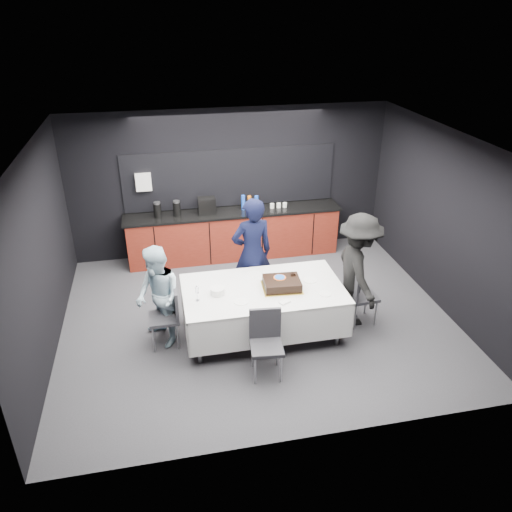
{
  "coord_description": "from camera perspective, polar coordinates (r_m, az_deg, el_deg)",
  "views": [
    {
      "loc": [
        -1.36,
        -6.44,
        4.5
      ],
      "look_at": [
        0.0,
        0.1,
        1.05
      ],
      "focal_mm": 35.0,
      "sensor_mm": 36.0,
      "label": 1
    }
  ],
  "objects": [
    {
      "name": "ground",
      "position": [
        7.97,
        0.15,
        -7.04
      ],
      "size": [
        6.0,
        6.0,
        0.0
      ],
      "primitive_type": "plane",
      "color": "#3B3B40",
      "rests_on": "ground"
    },
    {
      "name": "room_shell",
      "position": [
        7.09,
        0.16,
        5.45
      ],
      "size": [
        6.04,
        5.04,
        2.82
      ],
      "color": "white",
      "rests_on": "ground"
    },
    {
      "name": "kitchenette",
      "position": [
        9.61,
        -2.66,
        2.98
      ],
      "size": [
        4.1,
        0.64,
        2.05
      ],
      "color": "#5F180F",
      "rests_on": "ground"
    },
    {
      "name": "party_table",
      "position": [
        7.3,
        0.8,
        -4.62
      ],
      "size": [
        2.32,
        1.32,
        0.78
      ],
      "color": "#99999E",
      "rests_on": "ground"
    },
    {
      "name": "cake_assembly",
      "position": [
        7.21,
        2.99,
        -3.17
      ],
      "size": [
        0.59,
        0.5,
        0.17
      ],
      "color": "gold",
      "rests_on": "party_table"
    },
    {
      "name": "plate_stack",
      "position": [
        7.08,
        -4.42,
        -4.0
      ],
      "size": [
        0.21,
        0.21,
        0.1
      ],
      "primitive_type": "cylinder",
      "color": "white",
      "rests_on": "party_table"
    },
    {
      "name": "loose_plate_near",
      "position": [
        6.91,
        -1.71,
        -5.23
      ],
      "size": [
        0.2,
        0.2,
        0.01
      ],
      "primitive_type": "cylinder",
      "color": "white",
      "rests_on": "party_table"
    },
    {
      "name": "loose_plate_right_a",
      "position": [
        7.46,
        6.19,
        -2.74
      ],
      "size": [
        0.2,
        0.2,
        0.01
      ],
      "primitive_type": "cylinder",
      "color": "white",
      "rests_on": "party_table"
    },
    {
      "name": "loose_plate_right_b",
      "position": [
        7.15,
        7.92,
        -4.29
      ],
      "size": [
        0.18,
        0.18,
        0.01
      ],
      "primitive_type": "cylinder",
      "color": "white",
      "rests_on": "party_table"
    },
    {
      "name": "loose_plate_far",
      "position": [
        7.58,
        -0.21,
        -2.04
      ],
      "size": [
        0.2,
        0.2,
        0.01
      ],
      "primitive_type": "cylinder",
      "color": "white",
      "rests_on": "party_table"
    },
    {
      "name": "fork_pile",
      "position": [
        6.9,
        3.29,
        -5.27
      ],
      "size": [
        0.17,
        0.14,
        0.02
      ],
      "primitive_type": "cube",
      "rotation": [
        0.0,
        0.0,
        0.43
      ],
      "color": "white",
      "rests_on": "party_table"
    },
    {
      "name": "champagne_flute",
      "position": [
        6.9,
        -6.77,
        -3.97
      ],
      "size": [
        0.06,
        0.06,
        0.22
      ],
      "color": "white",
      "rests_on": "party_table"
    },
    {
      "name": "chair_left",
      "position": [
        7.24,
        -9.92,
        -6.35
      ],
      "size": [
        0.43,
        0.43,
        0.92
      ],
      "color": "#2E2E33",
      "rests_on": "ground"
    },
    {
      "name": "chair_right",
      "position": [
        7.75,
        11.56,
        -4.07
      ],
      "size": [
        0.45,
        0.45,
        0.92
      ],
      "color": "#2E2E33",
      "rests_on": "ground"
    },
    {
      "name": "chair_near",
      "position": [
        6.64,
        1.14,
        -9.38
      ],
      "size": [
        0.46,
        0.46,
        0.92
      ],
      "color": "#2E2E33",
      "rests_on": "ground"
    },
    {
      "name": "person_center",
      "position": [
        7.88,
        -0.45,
        0.32
      ],
      "size": [
        0.74,
        0.54,
        1.85
      ],
      "primitive_type": "imported",
      "rotation": [
        0.0,
        0.0,
        3.3
      ],
      "color": "black",
      "rests_on": "ground"
    },
    {
      "name": "person_left",
      "position": [
        7.18,
        -11.1,
        -4.65
      ],
      "size": [
        0.83,
        0.91,
        1.52
      ],
      "primitive_type": "imported",
      "rotation": [
        0.0,
        0.0,
        -1.16
      ],
      "color": "#ACC9D8",
      "rests_on": "ground"
    },
    {
      "name": "person_right",
      "position": [
        7.61,
        11.56,
        -1.6
      ],
      "size": [
        0.7,
        1.17,
        1.78
      ],
      "primitive_type": "imported",
      "rotation": [
        0.0,
        0.0,
        1.53
      ],
      "color": "black",
      "rests_on": "ground"
    }
  ]
}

